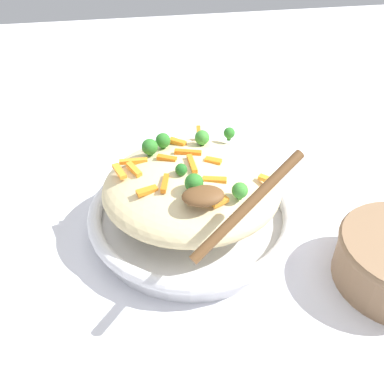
# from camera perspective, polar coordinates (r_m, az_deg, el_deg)

# --- Properties ---
(ground_plane) EXTENTS (2.40, 2.40, 0.00)m
(ground_plane) POSITION_cam_1_polar(r_m,az_deg,el_deg) (0.68, -0.00, -4.85)
(ground_plane) COLOR silver
(serving_bowl) EXTENTS (0.32, 0.32, 0.05)m
(serving_bowl) POSITION_cam_1_polar(r_m,az_deg,el_deg) (0.66, -0.00, -3.22)
(serving_bowl) COLOR silver
(serving_bowl) RESTS_ON ground_plane
(pasta_mound) EXTENTS (0.27, 0.25, 0.08)m
(pasta_mound) POSITION_cam_1_polar(r_m,az_deg,el_deg) (0.63, -0.00, 0.70)
(pasta_mound) COLOR beige
(pasta_mound) RESTS_ON serving_bowl
(carrot_piece_0) EXTENTS (0.03, 0.02, 0.01)m
(carrot_piece_0) POSITION_cam_1_polar(r_m,az_deg,el_deg) (0.57, -6.16, 0.17)
(carrot_piece_0) COLOR orange
(carrot_piece_0) RESTS_ON pasta_mound
(carrot_piece_1) EXTENTS (0.02, 0.04, 0.01)m
(carrot_piece_1) POSITION_cam_1_polar(r_m,az_deg,el_deg) (0.57, -3.72, 1.21)
(carrot_piece_1) COLOR orange
(carrot_piece_1) RESTS_ON pasta_mound
(carrot_piece_2) EXTENTS (0.03, 0.02, 0.01)m
(carrot_piece_2) POSITION_cam_1_polar(r_m,az_deg,el_deg) (0.58, 3.11, 1.68)
(carrot_piece_2) COLOR orange
(carrot_piece_2) RESTS_ON pasta_mound
(carrot_piece_3) EXTENTS (0.04, 0.02, 0.01)m
(carrot_piece_3) POSITION_cam_1_polar(r_m,az_deg,el_deg) (0.63, -0.75, 5.39)
(carrot_piece_3) COLOR orange
(carrot_piece_3) RESTS_ON pasta_mound
(carrot_piece_4) EXTENTS (0.03, 0.02, 0.01)m
(carrot_piece_4) POSITION_cam_1_polar(r_m,az_deg,el_deg) (0.62, -3.46, 4.58)
(carrot_piece_4) COLOR orange
(carrot_piece_4) RESTS_ON pasta_mound
(carrot_piece_5) EXTENTS (0.02, 0.04, 0.01)m
(carrot_piece_5) POSITION_cam_1_polar(r_m,az_deg,el_deg) (0.61, -7.92, 3.06)
(carrot_piece_5) COLOR orange
(carrot_piece_5) RESTS_ON pasta_mound
(carrot_piece_6) EXTENTS (0.03, 0.02, 0.01)m
(carrot_piece_6) POSITION_cam_1_polar(r_m,az_deg,el_deg) (0.61, 2.90, 4.22)
(carrot_piece_6) COLOR orange
(carrot_piece_6) RESTS_ON pasta_mound
(carrot_piece_7) EXTENTS (0.03, 0.02, 0.01)m
(carrot_piece_7) POSITION_cam_1_polar(r_m,az_deg,el_deg) (0.55, 3.84, -1.32)
(carrot_piece_7) COLOR orange
(carrot_piece_7) RESTS_ON pasta_mound
(carrot_piece_8) EXTENTS (0.01, 0.04, 0.01)m
(carrot_piece_8) POSITION_cam_1_polar(r_m,az_deg,el_deg) (0.60, 0.24, 3.80)
(carrot_piece_8) COLOR orange
(carrot_piece_8) RESTS_ON pasta_mound
(carrot_piece_9) EXTENTS (0.02, 0.03, 0.01)m
(carrot_piece_9) POSITION_cam_1_polar(r_m,az_deg,el_deg) (0.59, 10.26, 1.69)
(carrot_piece_9) COLOR orange
(carrot_piece_9) RESTS_ON pasta_mound
(carrot_piece_10) EXTENTS (0.03, 0.03, 0.01)m
(carrot_piece_10) POSITION_cam_1_polar(r_m,az_deg,el_deg) (0.67, -1.99, 6.81)
(carrot_piece_10) COLOR orange
(carrot_piece_10) RESTS_ON pasta_mound
(carrot_piece_11) EXTENTS (0.04, 0.01, 0.01)m
(carrot_piece_11) POSITION_cam_1_polar(r_m,az_deg,el_deg) (0.63, -7.99, 4.20)
(carrot_piece_11) COLOR orange
(carrot_piece_11) RESTS_ON pasta_mound
(carrot_piece_12) EXTENTS (0.02, 0.04, 0.01)m
(carrot_piece_12) POSITION_cam_1_polar(r_m,az_deg,el_deg) (0.61, -9.89, 2.83)
(carrot_piece_12) COLOR orange
(carrot_piece_12) RESTS_ON pasta_mound
(carrot_piece_13) EXTENTS (0.01, 0.04, 0.01)m
(carrot_piece_13) POSITION_cam_1_polar(r_m,az_deg,el_deg) (0.69, 0.91, 8.12)
(carrot_piece_13) COLOR orange
(carrot_piece_13) RESTS_ON pasta_mound
(broccoli_floret_0) EXTENTS (0.02, 0.02, 0.03)m
(broccoli_floret_0) POSITION_cam_1_polar(r_m,az_deg,el_deg) (0.63, -5.78, 6.12)
(broccoli_floret_0) COLOR #296820
(broccoli_floret_0) RESTS_ON pasta_mound
(broccoli_floret_1) EXTENTS (0.02, 0.02, 0.03)m
(broccoli_floret_1) POSITION_cam_1_polar(r_m,az_deg,el_deg) (0.65, -3.98, 7.00)
(broccoli_floret_1) COLOR #296820
(broccoli_floret_1) RESTS_ON pasta_mound
(broccoli_floret_2) EXTENTS (0.02, 0.02, 0.02)m
(broccoli_floret_2) POSITION_cam_1_polar(r_m,az_deg,el_deg) (0.58, -1.48, 3.07)
(broccoli_floret_2) COLOR #205B1C
(broccoli_floret_2) RESTS_ON pasta_mound
(broccoli_floret_3) EXTENTS (0.02, 0.02, 0.03)m
(broccoli_floret_3) POSITION_cam_1_polar(r_m,az_deg,el_deg) (0.66, 1.39, 7.42)
(broccoli_floret_3) COLOR #377928
(broccoli_floret_3) RESTS_ON pasta_mound
(broccoli_floret_4) EXTENTS (0.03, 0.03, 0.03)m
(broccoli_floret_4) POSITION_cam_1_polar(r_m,az_deg,el_deg) (0.55, 0.27, 1.23)
(broccoli_floret_4) COLOR #296820
(broccoli_floret_4) RESTS_ON pasta_mound
(broccoli_floret_5) EXTENTS (0.02, 0.02, 0.02)m
(broccoli_floret_5) POSITION_cam_1_polar(r_m,az_deg,el_deg) (0.55, 6.55, 0.20)
(broccoli_floret_5) COLOR #377928
(broccoli_floret_5) RESTS_ON pasta_mound
(broccoli_floret_6) EXTENTS (0.02, 0.02, 0.02)m
(broccoli_floret_6) POSITION_cam_1_polar(r_m,az_deg,el_deg) (0.68, 5.10, 8.00)
(broccoli_floret_6) COLOR #296820
(broccoli_floret_6) RESTS_ON pasta_mound
(serving_spoon) EXTENTS (0.15, 0.13, 0.09)m
(serving_spoon) POSITION_cam_1_polar(r_m,az_deg,el_deg) (0.51, 3.63, -0.98)
(serving_spoon) COLOR brown
(serving_spoon) RESTS_ON pasta_mound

